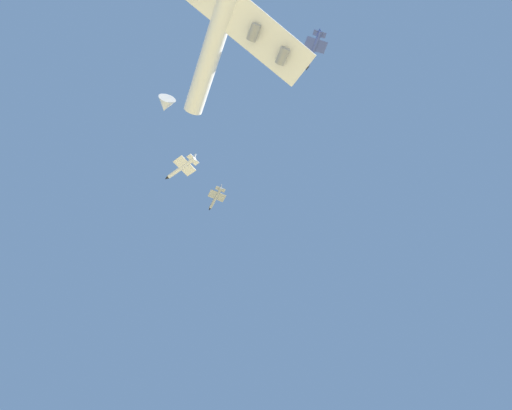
{
  "coord_description": "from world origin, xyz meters",
  "views": [
    {
      "loc": [
        -40.11,
        78.35,
        3.91
      ],
      "look_at": [
        -6.11,
        30.69,
        83.59
      ],
      "focal_mm": 31.64,
      "sensor_mm": 36.0,
      "label": 1
    }
  ],
  "objects_px": {
    "carrier_jet": "(226,9)",
    "chase_jet_right_wing": "(216,198)",
    "chase_jet_lead": "(182,168)",
    "chase_jet_left_wing": "(314,49)"
  },
  "relations": [
    {
      "from": "chase_jet_lead",
      "to": "chase_jet_left_wing",
      "type": "distance_m",
      "value": 65.53
    },
    {
      "from": "chase_jet_lead",
      "to": "chase_jet_right_wing",
      "type": "bearing_deg",
      "value": -64.95
    },
    {
      "from": "chase_jet_lead",
      "to": "chase_jet_left_wing",
      "type": "height_order",
      "value": "chase_jet_left_wing"
    },
    {
      "from": "carrier_jet",
      "to": "chase_jet_right_wing",
      "type": "distance_m",
      "value": 99.13
    },
    {
      "from": "chase_jet_lead",
      "to": "chase_jet_left_wing",
      "type": "xyz_separation_m",
      "value": [
        -60.51,
        0.64,
        25.13
      ]
    },
    {
      "from": "chase_jet_left_wing",
      "to": "chase_jet_lead",
      "type": "bearing_deg",
      "value": 37.17
    },
    {
      "from": "chase_jet_lead",
      "to": "chase_jet_right_wing",
      "type": "xyz_separation_m",
      "value": [
        15.67,
        -35.92,
        34.69
      ]
    },
    {
      "from": "chase_jet_left_wing",
      "to": "chase_jet_right_wing",
      "type": "distance_m",
      "value": 85.04
    },
    {
      "from": "chase_jet_right_wing",
      "to": "carrier_jet",
      "type": "bearing_deg",
      "value": 159.84
    },
    {
      "from": "carrier_jet",
      "to": "chase_jet_lead",
      "type": "height_order",
      "value": "carrier_jet"
    }
  ]
}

